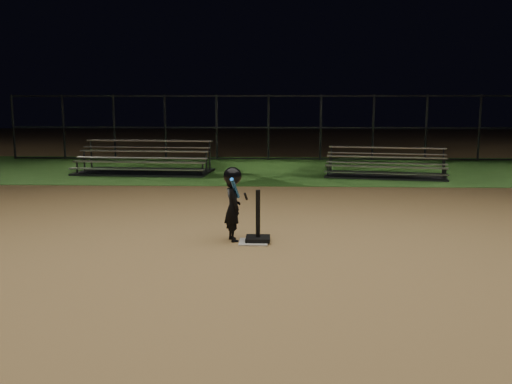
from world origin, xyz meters
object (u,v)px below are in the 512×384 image
at_px(home_plate, 253,242).
at_px(child_batter, 233,202).
at_px(bleacher_right, 385,171).
at_px(bleacher_left, 144,167).
at_px(batting_tee, 258,231).

distance_m(home_plate, child_batter, 0.71).
bearing_deg(bleacher_right, bleacher_left, -173.03).
bearing_deg(batting_tee, bleacher_left, 114.21).
distance_m(child_batter, bleacher_right, 8.91).
height_order(home_plate, bleacher_right, bleacher_right).
bearing_deg(bleacher_right, child_batter, -104.82).
relative_size(child_batter, bleacher_right, 0.32).
distance_m(batting_tee, child_batter, 0.61).
height_order(home_plate, child_batter, child_batter).
bearing_deg(home_plate, bleacher_left, 113.70).
bearing_deg(home_plate, bleacher_right, 66.20).
distance_m(home_plate, batting_tee, 0.18).
relative_size(home_plate, bleacher_right, 0.12).
xyz_separation_m(child_batter, bleacher_right, (3.92, 8.00, -0.45)).
xyz_separation_m(bleacher_left, bleacher_right, (7.39, -0.56, -0.03)).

